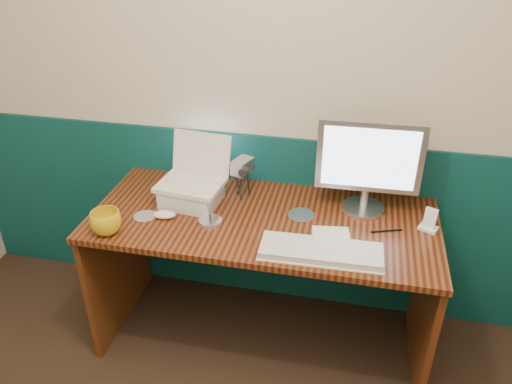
% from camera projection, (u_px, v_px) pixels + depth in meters
% --- Properties ---
extents(back_wall, '(3.50, 0.04, 2.50)m').
position_uv_depth(back_wall, '(266.00, 87.00, 2.39)').
color(back_wall, beige).
rests_on(back_wall, ground).
extents(wainscot, '(3.48, 0.02, 1.00)m').
position_uv_depth(wainscot, '(265.00, 220.00, 2.75)').
color(wainscot, '#083534').
rests_on(wainscot, ground).
extents(desk, '(1.60, 0.70, 0.75)m').
position_uv_depth(desk, '(262.00, 281.00, 2.50)').
color(desk, '#370F0A').
rests_on(desk, ground).
extents(laptop_riser, '(0.28, 0.25, 0.09)m').
position_uv_depth(laptop_riser, '(191.00, 195.00, 2.40)').
color(laptop_riser, silver).
rests_on(laptop_riser, desk).
extents(laptop, '(0.32, 0.26, 0.25)m').
position_uv_depth(laptop, '(189.00, 163.00, 2.32)').
color(laptop, silver).
rests_on(laptop, laptop_riser).
extents(monitor, '(0.47, 0.15, 0.47)m').
position_uv_depth(monitor, '(368.00, 165.00, 2.25)').
color(monitor, '#BABBC0').
rests_on(monitor, desk).
extents(keyboard, '(0.51, 0.18, 0.03)m').
position_uv_depth(keyboard, '(321.00, 252.00, 2.05)').
color(keyboard, silver).
rests_on(keyboard, desk).
extents(mouse_right, '(0.11, 0.08, 0.03)m').
position_uv_depth(mouse_right, '(353.00, 257.00, 2.02)').
color(mouse_right, white).
rests_on(mouse_right, desk).
extents(mouse_left, '(0.11, 0.08, 0.03)m').
position_uv_depth(mouse_left, '(164.00, 215.00, 2.30)').
color(mouse_left, white).
rests_on(mouse_left, desk).
extents(mug, '(0.17, 0.17, 0.11)m').
position_uv_depth(mug, '(106.00, 222.00, 2.18)').
color(mug, gold).
rests_on(mug, desk).
extents(camcorder, '(0.13, 0.15, 0.20)m').
position_uv_depth(camcorder, '(243.00, 179.00, 2.43)').
color(camcorder, '#A9A9AE').
rests_on(camcorder, desk).
extents(cd_spindle, '(0.11, 0.11, 0.02)m').
position_uv_depth(cd_spindle, '(210.00, 222.00, 2.26)').
color(cd_spindle, silver).
rests_on(cd_spindle, desk).
extents(cd_loose_a, '(0.11, 0.11, 0.00)m').
position_uv_depth(cd_loose_a, '(145.00, 216.00, 2.32)').
color(cd_loose_a, silver).
rests_on(cd_loose_a, desk).
extents(cd_loose_b, '(0.13, 0.13, 0.00)m').
position_uv_depth(cd_loose_b, '(301.00, 215.00, 2.33)').
color(cd_loose_b, silver).
rests_on(cd_loose_b, desk).
extents(pen, '(0.14, 0.06, 0.01)m').
position_uv_depth(pen, '(386.00, 231.00, 2.21)').
color(pen, black).
rests_on(pen, desk).
extents(papers, '(0.18, 0.13, 0.00)m').
position_uv_depth(papers, '(331.00, 234.00, 2.19)').
color(papers, white).
rests_on(papers, desk).
extents(dock, '(0.10, 0.09, 0.01)m').
position_uv_depth(dock, '(428.00, 228.00, 2.22)').
color(dock, white).
rests_on(dock, desk).
extents(music_player, '(0.06, 0.05, 0.09)m').
position_uv_depth(music_player, '(430.00, 218.00, 2.19)').
color(music_player, white).
rests_on(music_player, dock).
extents(pda, '(0.09, 0.13, 0.01)m').
position_uv_depth(pda, '(367.00, 252.00, 2.07)').
color(pda, black).
rests_on(pda, desk).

